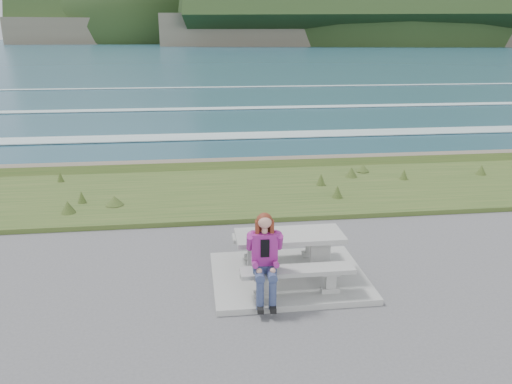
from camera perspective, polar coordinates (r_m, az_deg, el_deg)
The scene contains 9 objects.
concrete_slab at distance 8.72m, azimuth 3.74°, elevation -9.65°, with size 2.60×2.10×0.10m, color gray.
picnic_table at distance 8.45m, azimuth 3.83°, elevation -5.82°, with size 1.80×0.75×0.75m.
bench_landward at distance 7.93m, azimuth 4.77°, elevation -9.35°, with size 1.80×0.35×0.45m.
bench_seaward at distance 9.18m, azimuth 2.96°, elevation -5.46°, with size 1.80×0.35×0.45m.
grass_verge at distance 13.33m, azimuth -0.32°, elevation -0.11°, with size 160.00×4.50×0.22m, color #2B481B.
shore_drop at distance 16.10m, azimuth -1.58°, elevation 2.97°, with size 160.00×0.80×2.20m, color #615949.
ocean at distance 33.25m, azimuth -4.58°, elevation 7.39°, with size 1600.00×1600.00×0.09m.
headland_range at distance 449.27m, azimuth 18.88°, elevation 17.28°, with size 729.83×363.95×173.51m.
seated_woman at distance 7.66m, azimuth 1.05°, elevation -8.97°, with size 0.42×0.70×1.38m.
Camera 1 is at (-1.54, -7.62, 4.01)m, focal length 35.00 mm.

